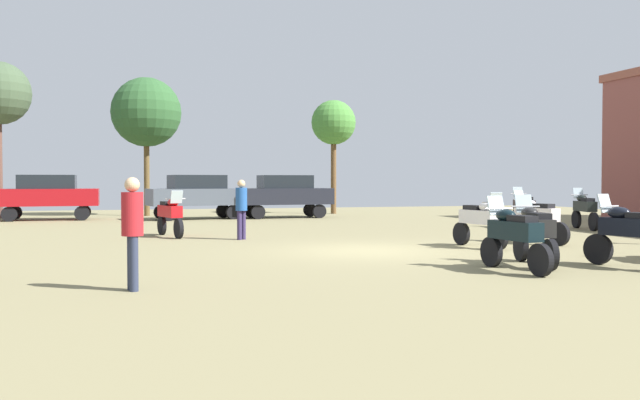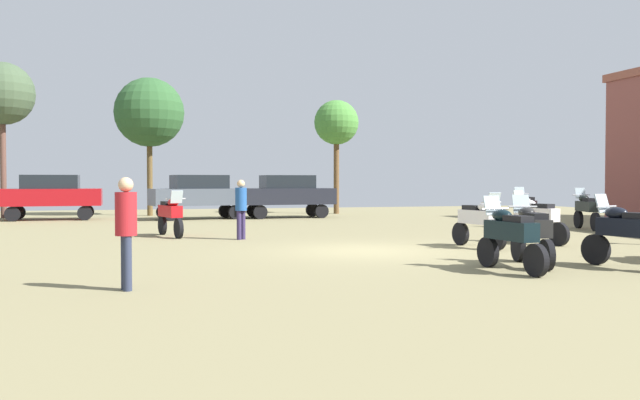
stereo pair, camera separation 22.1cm
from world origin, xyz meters
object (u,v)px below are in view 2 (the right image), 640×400
(person_2, at_px, (241,205))
(motorcycle_12, at_px, (586,209))
(motorcycle_6, at_px, (531,231))
(car_1, at_px, (287,193))
(car_2, at_px, (51,194))
(motorcycle_3, at_px, (510,235))
(motorcycle_11, at_px, (628,232))
(car_3, at_px, (199,193))
(motorcycle_2, at_px, (170,214))
(motorcycle_8, at_px, (525,208))
(motorcycle_4, at_px, (479,220))
(tree_4, at_px, (2,94))
(tree_1, at_px, (149,113))
(tree_3, at_px, (336,124))
(motorcycle_7, at_px, (536,218))
(person_1, at_px, (126,224))

(person_2, bearing_deg, motorcycle_12, 145.70)
(motorcycle_6, relative_size, car_1, 0.48)
(car_2, bearing_deg, motorcycle_6, -150.46)
(car_2, height_order, person_2, car_2)
(motorcycle_3, distance_m, motorcycle_11, 2.50)
(motorcycle_3, height_order, car_3, car_3)
(car_2, bearing_deg, motorcycle_3, -153.25)
(motorcycle_2, distance_m, motorcycle_8, 12.69)
(motorcycle_2, distance_m, car_2, 11.43)
(motorcycle_11, relative_size, motorcycle_12, 0.98)
(motorcycle_4, xyz_separation_m, motorcycle_8, (5.07, 5.91, 0.03))
(tree_4, bearing_deg, motorcycle_6, -57.25)
(motorcycle_6, bearing_deg, motorcycle_8, 69.36)
(car_1, relative_size, car_2, 1.01)
(motorcycle_12, distance_m, car_2, 22.23)
(motorcycle_3, height_order, tree_1, tree_1)
(motorcycle_4, distance_m, car_1, 15.11)
(motorcycle_8, distance_m, tree_1, 18.78)
(car_1, distance_m, car_2, 10.56)
(motorcycle_3, distance_m, motorcycle_6, 1.13)
(car_3, xyz_separation_m, tree_3, (7.42, 3.24, 3.57))
(motorcycle_7, xyz_separation_m, tree_3, (-0.63, 17.49, 4.02))
(motorcycle_12, relative_size, person_1, 1.17)
(motorcycle_6, bearing_deg, tree_1, 119.12)
(tree_1, height_order, tree_3, tree_1)
(motorcycle_8, xyz_separation_m, person_1, (-13.78, -10.59, 0.31))
(car_1, height_order, tree_4, tree_4)
(car_2, bearing_deg, car_1, -96.49)
(motorcycle_4, height_order, tree_4, tree_4)
(car_1, height_order, person_1, car_1)
(car_3, bearing_deg, motorcycle_6, -174.96)
(car_3, distance_m, person_1, 19.75)
(person_2, height_order, tree_1, tree_1)
(motorcycle_8, height_order, car_3, car_3)
(motorcycle_6, xyz_separation_m, tree_4, (-13.94, 21.66, 5.03))
(motorcycle_12, bearing_deg, motorcycle_2, -168.54)
(motorcycle_2, height_order, motorcycle_6, same)
(car_2, xyz_separation_m, person_1, (3.67, -20.65, -0.11))
(person_1, bearing_deg, motorcycle_7, -75.09)
(car_1, height_order, person_2, car_1)
(motorcycle_4, distance_m, motorcycle_8, 7.79)
(motorcycle_11, bearing_deg, person_1, 163.91)
(motorcycle_6, distance_m, person_2, 9.02)
(motorcycle_12, bearing_deg, motorcycle_8, 161.78)
(tree_3, bearing_deg, motorcycle_6, -95.80)
(motorcycle_8, relative_size, car_3, 0.49)
(car_1, relative_size, tree_1, 0.64)
(car_3, bearing_deg, tree_3, -77.07)
(motorcycle_7, xyz_separation_m, motorcycle_8, (2.98, 5.28, 0.02))
(motorcycle_7, bearing_deg, car_3, 105.18)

